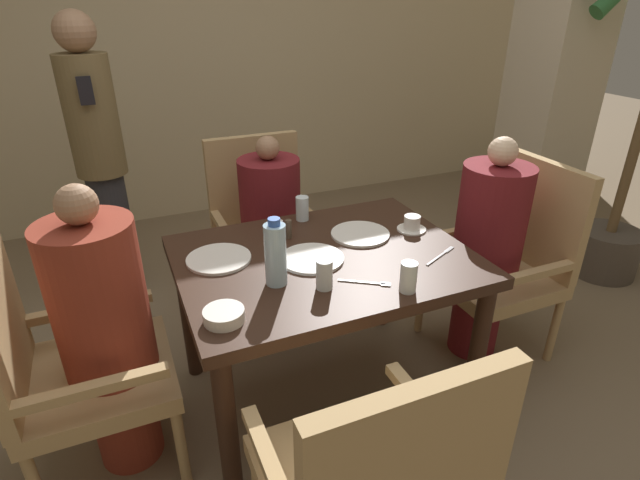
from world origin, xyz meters
name	(u,v)px	position (x,y,z in m)	size (l,w,h in m)	color
ground_plane	(324,392)	(0.00, 0.00, 0.00)	(16.00, 16.00, 0.00)	#7A664C
wall_back	(194,35)	(0.00, 2.45, 1.40)	(8.00, 0.06, 2.80)	#C6B289
pillar_stone	(559,50)	(2.08, 0.93, 1.35)	(0.46, 0.46, 2.70)	#BCAD8E
dining_table	(324,277)	(0.00, 0.00, 0.63)	(1.17, 0.89, 0.73)	#331E14
chair_left_side	(65,362)	(-1.00, 0.00, 0.51)	(0.54, 0.53, 0.98)	tan
diner_in_left_chair	(107,333)	(-0.85, 0.00, 0.59)	(0.32, 0.32, 1.16)	maroon
chair_far_side	(263,223)	(0.00, 0.86, 0.51)	(0.53, 0.54, 0.98)	tan
diner_in_far_chair	(271,229)	(0.00, 0.71, 0.54)	(0.32, 0.32, 1.05)	maroon
chair_right_side	(509,256)	(1.00, 0.00, 0.51)	(0.54, 0.53, 0.98)	tan
diner_in_right_chair	(486,250)	(0.85, 0.00, 0.58)	(0.32, 0.32, 1.13)	maroon
standing_host	(99,155)	(-0.79, 1.36, 0.87)	(0.27, 0.31, 1.62)	#2D2D33
potted_palm	(631,166)	(2.16, 0.30, 0.74)	(0.64, 0.73, 2.12)	#4C4238
plate_main_left	(312,258)	(-0.06, -0.01, 0.73)	(0.26, 0.26, 0.01)	white
plate_main_right	(219,259)	(-0.40, 0.13, 0.73)	(0.26, 0.26, 0.01)	white
plate_dessert_center	(360,234)	(0.22, 0.11, 0.73)	(0.26, 0.26, 0.01)	white
teacup_with_saucer	(412,224)	(0.46, 0.07, 0.76)	(0.13, 0.13, 0.07)	white
bowl_small	(224,315)	(-0.48, -0.28, 0.75)	(0.13, 0.13, 0.04)	white
water_bottle	(275,254)	(-0.25, -0.13, 0.85)	(0.08, 0.08, 0.26)	#A3C6DB
glass_tall_near	(408,277)	(0.17, -0.36, 0.78)	(0.06, 0.06, 0.11)	silver
glass_tall_mid	(324,274)	(-0.10, -0.23, 0.78)	(0.06, 0.06, 0.11)	silver
glass_tall_far	(302,208)	(0.05, 0.37, 0.78)	(0.06, 0.06, 0.11)	silver
salt_shaker	(280,230)	(-0.12, 0.21, 0.77)	(0.03, 0.03, 0.09)	white
pepper_shaker	(289,229)	(-0.08, 0.21, 0.77)	(0.03, 0.03, 0.08)	#4C3D2D
fork_beside_plate	(370,283)	(0.07, -0.27, 0.73)	(0.17, 0.12, 0.00)	silver
knife_beside_plate	(442,255)	(0.44, -0.19, 0.73)	(0.19, 0.10, 0.00)	silver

